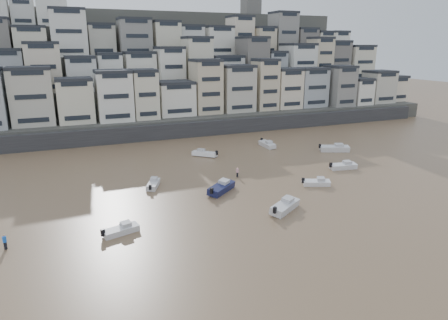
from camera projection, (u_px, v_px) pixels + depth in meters
name	position (u px, v px, depth m)	size (l,w,h in m)	color
ground	(284.00, 307.00, 33.04)	(400.00, 400.00, 0.00)	#836446
harbor_wall	(179.00, 130.00, 93.97)	(140.00, 3.00, 3.50)	#38383A
hillside	(158.00, 71.00, 128.00)	(141.04, 66.00, 50.00)	#4C4C47
boat_i	(267.00, 144.00, 85.11)	(5.61, 1.83, 1.53)	silver
boat_d	(343.00, 165.00, 69.93)	(5.21, 1.70, 1.42)	silver
boat_c	(221.00, 187.00, 58.95)	(6.10, 2.00, 1.66)	#151942
boat_g	(335.00, 147.00, 81.54)	(6.43, 2.10, 1.75)	silver
boat_j	(121.00, 229.00, 45.78)	(4.51, 1.48, 1.23)	silver
boat_b	(317.00, 182.00, 61.63)	(4.49, 1.47, 1.22)	silver
boat_h	(205.00, 153.00, 77.99)	(5.37, 1.76, 1.46)	white
boat_f	(153.00, 183.00, 61.01)	(4.78, 1.56, 1.30)	silver
boat_a	(285.00, 205.00, 52.17)	(5.98, 1.96, 1.63)	silver
person_blue	(5.00, 242.00, 42.27)	(0.44, 0.44, 1.74)	blue
person_pink	(237.00, 172.00, 65.53)	(0.44, 0.44, 1.74)	pink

